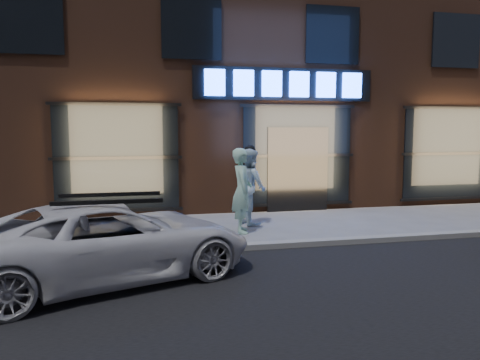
# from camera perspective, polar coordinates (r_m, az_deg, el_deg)

# --- Properties ---
(ground) EXTENTS (90.00, 90.00, 0.00)m
(ground) POSITION_cam_1_polar(r_m,az_deg,el_deg) (10.13, 14.50, -7.44)
(ground) COLOR slate
(ground) RESTS_ON ground
(curb) EXTENTS (60.00, 0.25, 0.12)m
(curb) POSITION_cam_1_polar(r_m,az_deg,el_deg) (10.11, 14.51, -7.11)
(curb) COLOR gray
(curb) RESTS_ON ground
(storefront_building) EXTENTS (30.20, 8.28, 10.30)m
(storefront_building) POSITION_cam_1_polar(r_m,az_deg,el_deg) (17.55, 2.56, 15.41)
(storefront_building) COLOR #54301E
(storefront_building) RESTS_ON ground
(man_bowtie) EXTENTS (0.56, 0.76, 1.93)m
(man_bowtie) POSITION_cam_1_polar(r_m,az_deg,el_deg) (10.62, 0.24, -1.30)
(man_bowtie) COLOR #A0D2BA
(man_bowtie) RESTS_ON ground
(man_cap) EXTENTS (0.89, 1.04, 1.89)m
(man_cap) POSITION_cam_1_polar(r_m,az_deg,el_deg) (11.59, 1.23, -0.77)
(man_cap) COLOR white
(man_cap) RESTS_ON ground
(white_suv) EXTENTS (4.92, 3.46, 1.25)m
(white_suv) POSITION_cam_1_polar(r_m,az_deg,el_deg) (7.65, -15.51, -7.13)
(white_suv) COLOR silver
(white_suv) RESTS_ON ground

